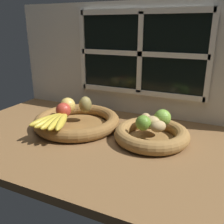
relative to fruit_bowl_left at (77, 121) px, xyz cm
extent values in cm
cube|color=brown|center=(19.71, -0.25, -4.10)|extent=(140.00, 90.00, 3.00)
cube|color=silver|center=(19.71, 29.75, 24.90)|extent=(140.00, 3.00, 55.00)
cube|color=black|center=(19.71, 27.85, 28.40)|extent=(64.00, 0.80, 38.00)
cube|color=white|center=(19.71, 27.25, 28.40)|extent=(2.40, 1.20, 38.00)
cube|color=white|center=(19.71, 27.25, 28.40)|extent=(64.00, 1.20, 2.40)
cube|color=white|center=(-12.29, 27.25, 28.40)|extent=(2.40, 1.20, 40.40)
cube|color=white|center=(51.71, 27.25, 28.40)|extent=(2.40, 1.20, 40.40)
cube|color=white|center=(19.71, 27.25, 47.40)|extent=(64.00, 1.20, 2.40)
cube|color=white|center=(19.71, 27.25, 9.40)|extent=(64.00, 1.20, 2.40)
cylinder|color=brown|center=(0.00, 0.00, -2.10)|extent=(27.21, 27.21, 1.00)
torus|color=brown|center=(0.00, 0.00, 0.19)|extent=(38.75, 38.75, 5.57)
cylinder|color=olive|center=(35.01, 0.00, -2.10)|extent=(19.97, 19.97, 1.00)
torus|color=olive|center=(35.01, 0.00, 0.19)|extent=(29.92, 29.92, 5.57)
sphere|color=#DBB756|center=(-5.62, 1.24, 6.50)|extent=(7.07, 7.07, 7.07)
sphere|color=#B73828|center=(-3.60, -4.96, 6.27)|extent=(6.61, 6.61, 6.61)
ellipsoid|color=olive|center=(1.47, 5.12, 6.73)|extent=(7.24, 7.58, 7.52)
ellipsoid|color=gold|center=(-5.08, -13.51, 4.62)|extent=(8.34, 18.03, 3.30)
ellipsoid|color=gold|center=(-3.51, -13.84, 4.62)|extent=(5.33, 18.10, 3.30)
ellipsoid|color=gold|center=(-1.92, -13.88, 4.62)|extent=(4.44, 18.01, 3.30)
ellipsoid|color=gold|center=(-0.34, -13.63, 4.62)|extent=(7.50, 18.11, 3.30)
ellipsoid|color=gold|center=(1.17, -13.11, 4.62)|extent=(10.33, 17.63, 3.30)
sphere|color=brown|center=(-2.49, -4.98, 4.62)|extent=(2.97, 2.97, 2.97)
ellipsoid|color=tan|center=(35.01, 0.00, 5.41)|extent=(7.38, 6.57, 4.89)
ellipsoid|color=tan|center=(38.17, -3.17, 5.20)|extent=(7.63, 7.63, 4.47)
ellipsoid|color=#A38451|center=(36.99, 4.35, 5.07)|extent=(9.90, 9.98, 4.20)
ellipsoid|color=tan|center=(31.44, 2.77, 5.15)|extent=(7.01, 8.88, 4.37)
sphere|color=olive|center=(32.45, -3.84, 5.95)|extent=(5.96, 5.96, 5.96)
sphere|color=#7AAD3D|center=(37.99, 3.84, 6.37)|extent=(6.79, 6.79, 6.79)
camera|label=1|loc=(59.06, -89.43, 41.13)|focal=40.00mm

